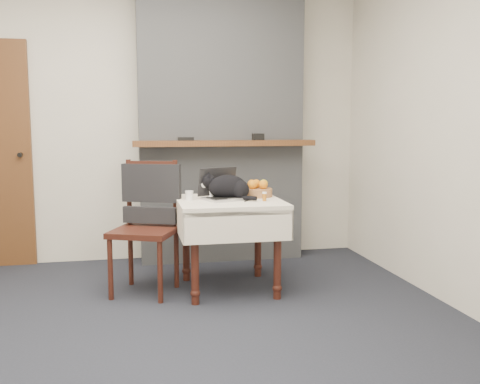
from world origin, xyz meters
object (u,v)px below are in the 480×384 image
at_px(cream_jar, 189,196).
at_px(fruit_basket, 257,190).
at_px(side_table, 229,214).
at_px(pill_bottle, 264,196).
at_px(laptop, 222,191).
at_px(chair, 148,208).
at_px(cat, 229,187).

height_order(cream_jar, fruit_basket, fruit_basket).
height_order(side_table, pill_bottle, pill_bottle).
bearing_deg(side_table, laptop, 137.17).
xyz_separation_m(side_table, laptop, (-0.04, 0.04, 0.17)).
relative_size(fruit_basket, chair, 0.23).
xyz_separation_m(cream_jar, chair, (-0.30, 0.09, -0.10)).
bearing_deg(fruit_basket, laptop, -164.94).
xyz_separation_m(side_table, pill_bottle, (0.24, -0.13, 0.15)).
distance_m(side_table, cat, 0.20).
height_order(cat, cream_jar, cat).
distance_m(laptop, cat, 0.06).
relative_size(side_table, cream_jar, 11.04).
distance_m(cat, fruit_basket, 0.28).
distance_m(side_table, laptop, 0.18).
relative_size(cat, chair, 0.40).
relative_size(pill_bottle, chair, 0.07).
relative_size(cat, cream_jar, 5.71).
height_order(cream_jar, chair, chair).
xyz_separation_m(cat, chair, (-0.60, 0.11, -0.16)).
bearing_deg(chair, fruit_basket, 22.60).
height_order(side_table, laptop, laptop).
bearing_deg(laptop, chair, 150.56).
distance_m(cream_jar, chair, 0.33).
bearing_deg(cream_jar, laptop, 2.85).
bearing_deg(laptop, pill_bottle, -51.95).
xyz_separation_m(cat, cream_jar, (-0.30, 0.01, -0.06)).
distance_m(side_table, chair, 0.62).
height_order(laptop, cream_jar, laptop).
bearing_deg(cat, fruit_basket, 41.17).
xyz_separation_m(pill_bottle, fruit_basket, (0.01, 0.25, 0.02)).
height_order(laptop, cat, laptop).
bearing_deg(chair, cream_jar, 5.59).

